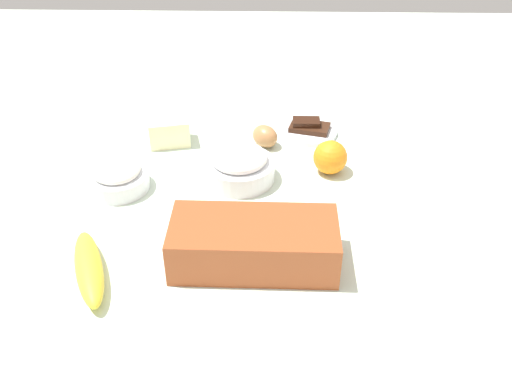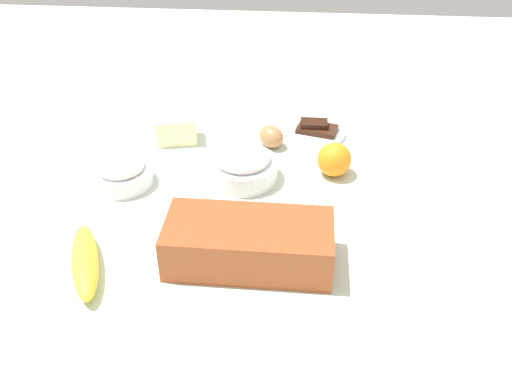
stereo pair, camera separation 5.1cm
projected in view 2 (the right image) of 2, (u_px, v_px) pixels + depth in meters
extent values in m
cube|color=silver|center=(256.00, 213.00, 1.11)|extent=(2.40, 2.40, 0.02)
cube|color=#9E4723|center=(251.00, 244.00, 0.96)|extent=(0.28, 0.13, 0.08)
cube|color=black|center=(251.00, 242.00, 0.96)|extent=(0.27, 0.12, 0.07)
cylinder|color=white|center=(122.00, 176.00, 1.17)|extent=(0.13, 0.13, 0.03)
torus|color=white|center=(121.00, 171.00, 1.16)|extent=(0.13, 0.13, 0.01)
ellipsoid|color=white|center=(120.00, 166.00, 1.15)|extent=(0.10, 0.10, 0.03)
cylinder|color=white|center=(242.00, 170.00, 1.18)|extent=(0.15, 0.15, 0.04)
torus|color=white|center=(242.00, 163.00, 1.17)|extent=(0.15, 0.15, 0.01)
ellipsoid|color=white|center=(242.00, 157.00, 1.16)|extent=(0.12, 0.12, 0.04)
ellipsoid|color=yellow|center=(85.00, 261.00, 0.95)|extent=(0.11, 0.19, 0.04)
sphere|color=orange|center=(334.00, 160.00, 1.18)|extent=(0.07, 0.07, 0.07)
cube|color=#F4EDB2|center=(176.00, 129.00, 1.30)|extent=(0.10, 0.08, 0.06)
ellipsoid|color=#AF7647|center=(271.00, 137.00, 1.29)|extent=(0.08, 0.08, 0.05)
cylinder|color=white|center=(317.00, 133.00, 1.34)|extent=(0.13, 0.13, 0.01)
cube|color=#381E11|center=(317.00, 129.00, 1.33)|extent=(0.10, 0.08, 0.01)
cube|color=black|center=(314.00, 124.00, 1.33)|extent=(0.06, 0.04, 0.01)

